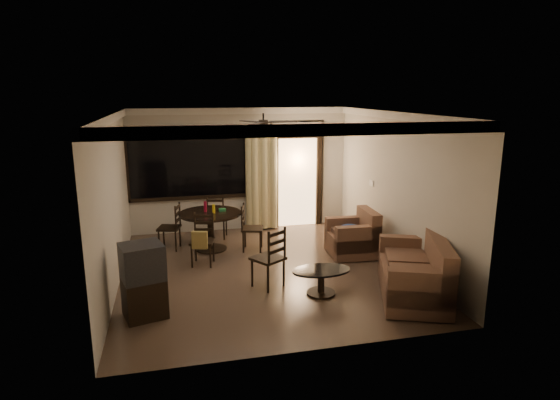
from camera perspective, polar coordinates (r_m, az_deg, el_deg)
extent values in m
plane|color=#7F6651|center=(8.54, -1.90, -8.59)|extent=(5.50, 5.50, 0.00)
plane|color=beige|center=(10.79, -4.85, 3.70)|extent=(5.00, 0.00, 5.00)
plane|color=beige|center=(5.55, 3.64, -5.37)|extent=(5.00, 0.00, 5.00)
plane|color=beige|center=(8.03, -19.74, -0.30)|extent=(0.00, 5.50, 5.50)
plane|color=beige|center=(8.94, 13.94, 1.40)|extent=(0.00, 5.50, 5.50)
plane|color=white|center=(7.94, -2.05, 10.54)|extent=(5.50, 5.50, 0.00)
cube|color=black|center=(10.63, -10.73, 4.33)|extent=(2.70, 0.04, 1.45)
cylinder|color=black|center=(10.45, -10.34, 8.65)|extent=(3.20, 0.03, 0.03)
cube|color=#FFC684|center=(11.08, 2.15, 2.15)|extent=(0.91, 0.03, 2.08)
cube|color=white|center=(9.88, 11.08, 2.04)|extent=(0.02, 0.18, 0.12)
cylinder|color=black|center=(7.94, -2.05, 10.10)|extent=(0.03, 0.03, 0.12)
cylinder|color=black|center=(7.95, -2.04, 9.46)|extent=(0.16, 0.16, 0.08)
cylinder|color=black|center=(9.50, -8.52, -1.63)|extent=(1.25, 1.25, 0.04)
cylinder|color=black|center=(9.60, -8.44, -3.80)|extent=(0.13, 0.13, 0.73)
cylinder|color=black|center=(9.72, -8.37, -5.89)|extent=(0.63, 0.63, 0.03)
cylinder|color=maroon|center=(9.54, -9.10, -0.79)|extent=(0.06, 0.06, 0.22)
cylinder|color=gold|center=(9.41, -8.10, -1.07)|extent=(0.06, 0.06, 0.18)
cube|color=#257C3D|center=(9.57, -7.04, -1.20)|extent=(0.14, 0.10, 0.05)
cube|color=black|center=(9.77, -13.37, -3.32)|extent=(0.52, 0.52, 0.04)
cube|color=black|center=(9.47, -3.38, -3.51)|extent=(0.52, 0.52, 0.04)
cube|color=black|center=(8.79, -9.44, -5.00)|extent=(0.52, 0.52, 0.04)
cube|color=#9E8843|center=(8.54, -9.76, -4.84)|extent=(0.29, 0.15, 0.32)
cube|color=black|center=(10.34, -7.67, -2.17)|extent=(0.52, 0.52, 0.04)
cube|color=black|center=(7.08, -16.19, -11.35)|extent=(0.68, 0.64, 0.57)
cube|color=black|center=(6.88, -16.48, -7.24)|extent=(0.68, 0.64, 0.51)
cube|color=black|center=(6.94, -14.17, -6.91)|extent=(0.13, 0.40, 0.35)
cube|color=#4F2D24|center=(7.73, 15.85, -9.56)|extent=(1.51, 1.99, 0.44)
cube|color=#4F2D24|center=(7.66, 18.70, -7.05)|extent=(0.84, 1.73, 0.72)
cube|color=#4F2D24|center=(6.93, 16.83, -10.35)|extent=(0.95, 0.52, 0.55)
cube|color=#4F2D24|center=(8.38, 15.24, -6.11)|extent=(0.95, 0.52, 0.55)
cube|color=#4F2D24|center=(7.63, 15.55, -7.79)|extent=(1.18, 1.68, 0.13)
cube|color=#4F2D24|center=(9.34, 8.73, -5.32)|extent=(0.92, 0.92, 0.41)
cube|color=#4F2D24|center=(9.35, 10.74, -3.20)|extent=(0.25, 0.88, 0.67)
cube|color=#4F2D24|center=(8.97, 9.49, -4.75)|extent=(0.88, 0.23, 0.51)
cube|color=#4F2D24|center=(9.59, 8.11, -3.52)|extent=(0.88, 0.23, 0.51)
cube|color=#4F2D24|center=(9.25, 8.48, -3.96)|extent=(0.65, 0.70, 0.12)
ellipsoid|color=navy|center=(9.22, 8.50, -3.29)|extent=(0.37, 0.31, 0.11)
ellipsoid|color=black|center=(7.49, 5.06, -8.54)|extent=(0.94, 0.56, 0.03)
cylinder|color=black|center=(7.57, 5.03, -9.94)|extent=(0.10, 0.10, 0.38)
cylinder|color=black|center=(7.64, 5.00, -11.20)|extent=(0.46, 0.46, 0.03)
cube|color=black|center=(7.71, -1.49, -7.12)|extent=(0.63, 0.63, 0.04)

